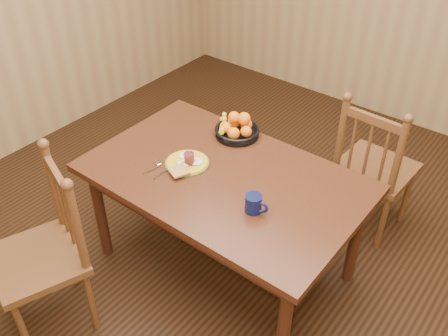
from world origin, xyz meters
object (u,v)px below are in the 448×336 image
Objects in this scene: coffee_mug at (254,204)px; dining_table at (224,186)px; breakfast_plate at (187,163)px; fruit_bowl at (237,128)px; chair_far at (373,168)px; chair_near at (45,254)px.

dining_table is at bearing 154.81° from coffee_mug.
breakfast_plate is 0.94× the size of fruit_bowl.
chair_far is at bearing 77.75° from coffee_mug.
dining_table is 1.51× the size of chair_near.
chair_near is at bearing -137.64° from coffee_mug.
chair_far is at bearing 59.20° from dining_table.
chair_near reaches higher than breakfast_plate.
coffee_mug is (0.32, -0.15, 0.14)m from dining_table.
chair_near is 1.36m from fruit_bowl.
chair_near is at bearing -119.69° from dining_table.
breakfast_plate is at bearing 170.54° from coffee_mug.
dining_table is 0.45m from fruit_bowl.
coffee_mug is (0.84, 0.76, 0.28)m from chair_near.
chair_near is 7.94× the size of coffee_mug.
fruit_bowl is at bearing 117.19° from dining_table.
chair_far is 3.23× the size of fruit_bowl.
chair_far is 1.28m from breakfast_plate.
fruit_bowl is (-0.20, 0.38, 0.14)m from dining_table.
dining_table is 1.53× the size of chair_far.
dining_table is at bearing -62.81° from fruit_bowl.
chair_near is 1.17m from coffee_mug.
fruit_bowl is at bearing 133.97° from coffee_mug.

